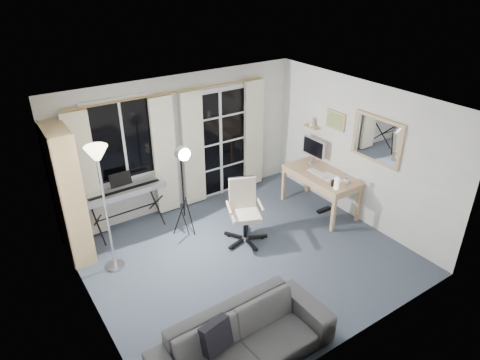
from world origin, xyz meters
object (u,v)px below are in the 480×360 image
torchiere_lamp (100,173)px  monitor (314,148)px  sofa (244,334)px  studio_light (183,164)px  office_chair (244,205)px  mug (347,180)px  desk (321,178)px  keyboard_piano (124,192)px  bookshelf (65,197)px

torchiere_lamp → monitor: (3.83, -0.02, -0.55)m
torchiere_lamp → monitor: bearing=-0.3°
monitor → sofa: bearing=-143.2°
studio_light → sofa: bearing=-110.2°
office_chair → mug: size_ratio=8.61×
monitor → mug: size_ratio=4.39×
torchiere_lamp → desk: size_ratio=1.42×
desk → monitor: monitor is taller
keyboard_piano → desk: bearing=-23.9°
desk → sofa: bearing=-147.0°
bookshelf → keyboard_piano: 0.94m
office_chair → mug: bearing=4.5°
studio_light → mug: (2.47, -1.09, -0.51)m
desk → sofa: 3.59m
torchiere_lamp → mug: 3.93m
keyboard_piano → mug: (3.20, -1.77, 0.06)m
torchiere_lamp → bookshelf: bearing=118.2°
keyboard_piano → monitor: bearing=-15.6°
bookshelf → torchiere_lamp: bearing=-60.4°
bookshelf → keyboard_piano: (0.90, 0.10, -0.25)m
sofa → desk: bearing=32.6°
desk → monitor: (0.20, 0.45, 0.37)m
office_chair → monitor: 1.90m
desk → mug: mug is taller
keyboard_piano → studio_light: bearing=-44.4°
studio_light → desk: bearing=-20.6°
bookshelf → mug: 4.44m
desk → mug: 0.53m
keyboard_piano → mug: bearing=-30.6°
bookshelf → mug: (4.11, -1.67, -0.19)m
office_chair → desk: 1.61m
torchiere_lamp → keyboard_piano: 1.26m
keyboard_piano → studio_light: (0.74, -0.68, 0.57)m
monitor → mug: monitor is taller
studio_light → desk: size_ratio=1.19×
monitor → torchiere_lamp: bearing=179.2°
desk → mug: size_ratio=11.42×
keyboard_piano → sofa: (0.11, -3.25, -0.32)m
desk → monitor: size_ratio=2.60×
keyboard_piano → studio_light: size_ratio=0.82×
office_chair → sofa: size_ratio=0.50×
keyboard_piano → sofa: keyboard_piano is taller
studio_light → monitor: (2.56, -0.14, -0.30)m
studio_light → keyboard_piano: bearing=130.7°
studio_light → mug: size_ratio=13.59×
mug → office_chair: bearing=162.1°
studio_light → sofa: studio_light is taller
torchiere_lamp → studio_light: (1.27, 0.12, -0.25)m
desk → torchiere_lamp: bearing=172.2°
studio_light → sofa: size_ratio=0.78×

